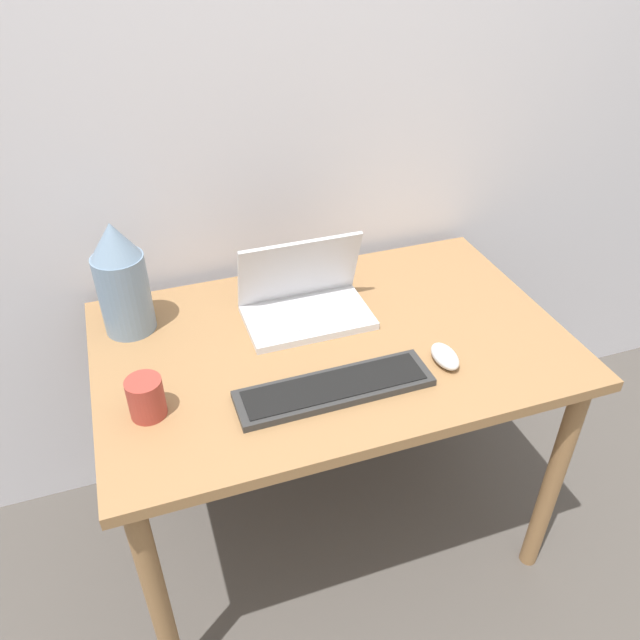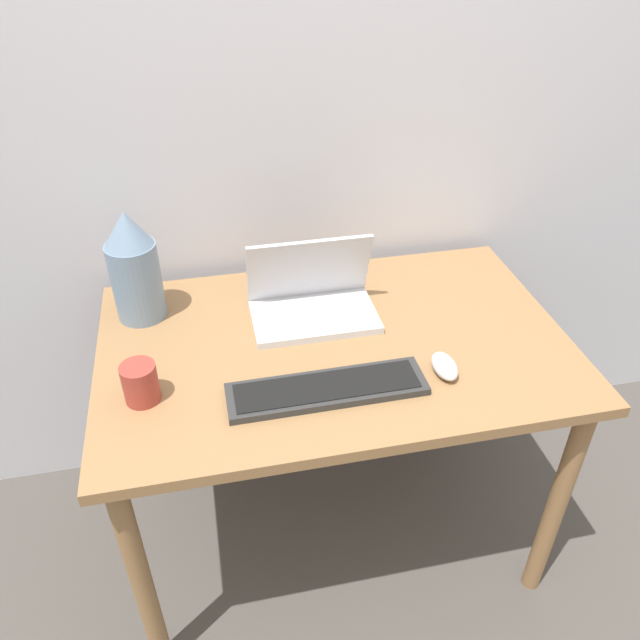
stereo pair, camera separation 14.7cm
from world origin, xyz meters
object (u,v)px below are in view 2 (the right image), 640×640
at_px(vase, 134,267).
at_px(mouse, 445,366).
at_px(laptop, 312,299).
at_px(mug, 140,383).
at_px(keyboard, 327,389).

bearing_deg(vase, mouse, -29.17).
xyz_separation_m(laptop, mouse, (0.26, -0.30, -0.03)).
height_order(vase, mug, vase).
bearing_deg(vase, keyboard, -44.09).
height_order(keyboard, vase, vase).
relative_size(keyboard, mouse, 4.56).
bearing_deg(vase, mug, -88.86).
relative_size(mouse, mug, 1.06).
xyz_separation_m(keyboard, mug, (-0.41, 0.06, 0.04)).
relative_size(vase, mug, 3.20).
bearing_deg(mug, laptop, 29.34).
xyz_separation_m(vase, mug, (0.01, -0.34, -0.10)).
bearing_deg(laptop, mug, -150.66).
distance_m(keyboard, mug, 0.41).
xyz_separation_m(keyboard, vase, (-0.41, 0.40, 0.14)).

